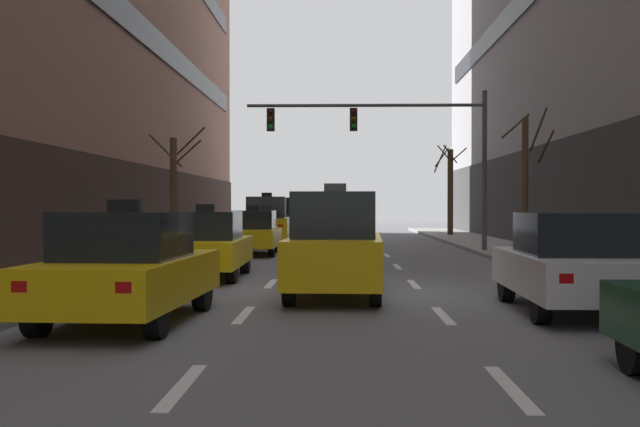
% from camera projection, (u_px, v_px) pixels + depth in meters
% --- Properties ---
extents(ground_plane, '(120.00, 120.00, 0.00)m').
position_uv_depth(ground_plane, '(342.00, 294.00, 15.68)').
color(ground_plane, slate).
extents(sidewalk_left, '(3.07, 80.00, 0.14)m').
position_uv_depth(sidewalk_left, '(28.00, 290.00, 15.84)').
color(sidewalk_left, gray).
rests_on(sidewalk_left, ground).
extents(lane_stripe_l1_s2, '(0.16, 2.00, 0.01)m').
position_uv_depth(lane_stripe_l1_s2, '(182.00, 386.00, 7.73)').
color(lane_stripe_l1_s2, silver).
rests_on(lane_stripe_l1_s2, ground).
extents(lane_stripe_l1_s3, '(0.16, 2.00, 0.01)m').
position_uv_depth(lane_stripe_l1_s3, '(244.00, 315.00, 12.72)').
color(lane_stripe_l1_s3, silver).
rests_on(lane_stripe_l1_s3, ground).
extents(lane_stripe_l1_s4, '(0.16, 2.00, 0.01)m').
position_uv_depth(lane_stripe_l1_s4, '(271.00, 284.00, 17.72)').
color(lane_stripe_l1_s4, silver).
rests_on(lane_stripe_l1_s4, ground).
extents(lane_stripe_l1_s5, '(0.16, 2.00, 0.01)m').
position_uv_depth(lane_stripe_l1_s5, '(286.00, 266.00, 22.72)').
color(lane_stripe_l1_s5, silver).
rests_on(lane_stripe_l1_s5, ground).
extents(lane_stripe_l1_s6, '(0.16, 2.00, 0.01)m').
position_uv_depth(lane_stripe_l1_s6, '(296.00, 255.00, 27.72)').
color(lane_stripe_l1_s6, silver).
rests_on(lane_stripe_l1_s6, ground).
extents(lane_stripe_l1_s7, '(0.16, 2.00, 0.01)m').
position_uv_depth(lane_stripe_l1_s7, '(302.00, 247.00, 32.72)').
color(lane_stripe_l1_s7, silver).
rests_on(lane_stripe_l1_s7, ground).
extents(lane_stripe_l1_s8, '(0.16, 2.00, 0.01)m').
position_uv_depth(lane_stripe_l1_s8, '(307.00, 242.00, 37.71)').
color(lane_stripe_l1_s8, silver).
rests_on(lane_stripe_l1_s8, ground).
extents(lane_stripe_l1_s9, '(0.16, 2.00, 0.01)m').
position_uv_depth(lane_stripe_l1_s9, '(311.00, 237.00, 42.71)').
color(lane_stripe_l1_s9, silver).
rests_on(lane_stripe_l1_s9, ground).
extents(lane_stripe_l1_s10, '(0.16, 2.00, 0.01)m').
position_uv_depth(lane_stripe_l1_s10, '(314.00, 234.00, 47.71)').
color(lane_stripe_l1_s10, silver).
rests_on(lane_stripe_l1_s10, ground).
extents(lane_stripe_l2_s2, '(0.16, 2.00, 0.01)m').
position_uv_depth(lane_stripe_l2_s2, '(511.00, 388.00, 7.64)').
color(lane_stripe_l2_s2, silver).
rests_on(lane_stripe_l2_s2, ground).
extents(lane_stripe_l2_s3, '(0.16, 2.00, 0.01)m').
position_uv_depth(lane_stripe_l2_s3, '(443.00, 315.00, 12.64)').
color(lane_stripe_l2_s3, silver).
rests_on(lane_stripe_l2_s3, ground).
extents(lane_stripe_l2_s4, '(0.16, 2.00, 0.01)m').
position_uv_depth(lane_stripe_l2_s4, '(414.00, 284.00, 17.64)').
color(lane_stripe_l2_s4, silver).
rests_on(lane_stripe_l2_s4, ground).
extents(lane_stripe_l2_s5, '(0.16, 2.00, 0.01)m').
position_uv_depth(lane_stripe_l2_s5, '(397.00, 266.00, 22.64)').
color(lane_stripe_l2_s5, silver).
rests_on(lane_stripe_l2_s5, ground).
extents(lane_stripe_l2_s6, '(0.16, 2.00, 0.01)m').
position_uv_depth(lane_stripe_l2_s6, '(387.00, 255.00, 27.64)').
color(lane_stripe_l2_s6, silver).
rests_on(lane_stripe_l2_s6, ground).
extents(lane_stripe_l2_s7, '(0.16, 2.00, 0.01)m').
position_uv_depth(lane_stripe_l2_s7, '(380.00, 248.00, 32.64)').
color(lane_stripe_l2_s7, silver).
rests_on(lane_stripe_l2_s7, ground).
extents(lane_stripe_l2_s8, '(0.16, 2.00, 0.01)m').
position_uv_depth(lane_stripe_l2_s8, '(374.00, 242.00, 37.63)').
color(lane_stripe_l2_s8, silver).
rests_on(lane_stripe_l2_s8, ground).
extents(lane_stripe_l2_s9, '(0.16, 2.00, 0.01)m').
position_uv_depth(lane_stripe_l2_s9, '(370.00, 237.00, 42.63)').
color(lane_stripe_l2_s9, silver).
rests_on(lane_stripe_l2_s9, ground).
extents(lane_stripe_l2_s10, '(0.16, 2.00, 0.01)m').
position_uv_depth(lane_stripe_l2_s10, '(367.00, 234.00, 47.63)').
color(lane_stripe_l2_s10, silver).
rests_on(lane_stripe_l2_s10, ground).
extents(car_driving_0, '(1.94, 4.41, 1.63)m').
position_uv_depth(car_driving_0, '(337.00, 237.00, 24.24)').
color(car_driving_0, black).
rests_on(car_driving_0, ground).
extents(taxi_driving_1, '(2.04, 4.50, 2.32)m').
position_uv_depth(taxi_driving_1, '(267.00, 222.00, 33.47)').
color(taxi_driving_1, black).
rests_on(taxi_driving_1, ground).
extents(taxi_driving_2, '(1.86, 4.38, 1.82)m').
position_uv_depth(taxi_driving_2, '(206.00, 245.00, 19.09)').
color(taxi_driving_2, black).
rests_on(taxi_driving_2, ground).
extents(car_driving_3, '(2.07, 4.60, 2.20)m').
position_uv_depth(car_driving_3, '(284.00, 218.00, 42.99)').
color(car_driving_3, black).
rests_on(car_driving_3, ground).
extents(taxi_driving_4, '(1.80, 4.26, 1.77)m').
position_uv_depth(taxi_driving_4, '(253.00, 233.00, 28.01)').
color(taxi_driving_4, black).
rests_on(taxi_driving_4, ground).
extents(taxi_driving_5, '(2.10, 4.61, 1.88)m').
position_uv_depth(taxi_driving_5, '(128.00, 268.00, 11.81)').
color(taxi_driving_5, black).
rests_on(taxi_driving_5, ground).
extents(taxi_driving_6, '(1.92, 4.28, 2.22)m').
position_uv_depth(taxi_driving_6, '(335.00, 245.00, 15.08)').
color(taxi_driving_6, black).
rests_on(taxi_driving_6, ground).
extents(car_parked_1, '(1.97, 4.50, 1.67)m').
position_uv_depth(car_parked_1, '(571.00, 263.00, 13.00)').
color(car_parked_1, black).
rests_on(car_parked_1, ground).
extents(traffic_signal_0, '(8.84, 0.35, 5.85)m').
position_uv_depth(traffic_signal_0, '(398.00, 137.00, 28.63)').
color(traffic_signal_0, '#4C4C51').
rests_on(traffic_signal_0, sidewalk_right).
extents(street_tree_0, '(1.95, 1.96, 4.51)m').
position_uv_depth(street_tree_0, '(174.00, 190.00, 28.30)').
color(street_tree_0, '#4C3823').
rests_on(street_tree_0, sidewalk_left).
extents(street_tree_1, '(1.54, 1.44, 4.85)m').
position_uv_depth(street_tree_1, '(526.00, 181.00, 25.81)').
color(street_tree_1, '#4C3823').
rests_on(street_tree_1, sidewalk_right).
extents(street_tree_2, '(1.86, 1.65, 5.03)m').
position_uv_depth(street_tree_2, '(450.00, 189.00, 43.19)').
color(street_tree_2, '#4C3823').
rests_on(street_tree_2, sidewalk_right).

